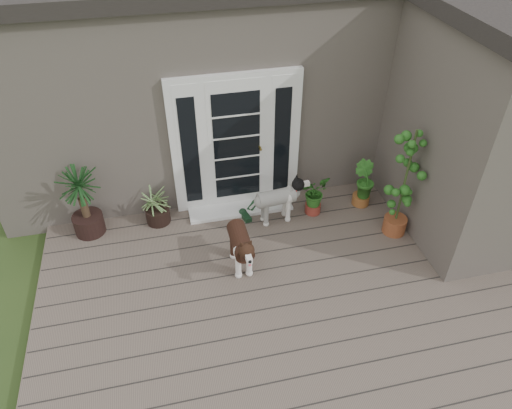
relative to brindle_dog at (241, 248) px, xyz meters
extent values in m
cube|color=#6B5B4C|center=(0.44, -0.79, -0.40)|extent=(6.20, 4.60, 0.12)
cube|color=#665E54|center=(0.44, 3.46, 1.09)|extent=(7.40, 4.00, 3.10)
cube|color=#665E54|center=(3.34, 0.31, 1.09)|extent=(1.60, 2.40, 3.10)
cube|color=white|center=(0.24, 1.41, 0.74)|extent=(1.90, 0.14, 2.15)
cube|color=white|center=(0.24, 1.21, -0.31)|extent=(1.60, 0.40, 0.05)
imported|color=#195A1D|center=(1.32, 0.89, -0.07)|extent=(0.59, 0.59, 0.53)
imported|color=#1B6121|center=(2.12, 0.93, -0.06)|extent=(0.50, 0.50, 0.55)
imported|color=#1B611C|center=(2.77, 1.21, -0.08)|extent=(0.44, 0.44, 0.52)
camera|label=1|loc=(-0.82, -4.47, 4.33)|focal=33.28mm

